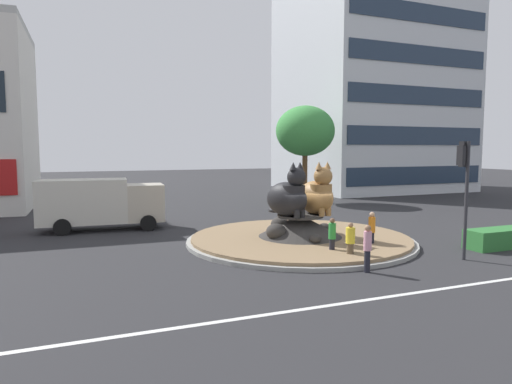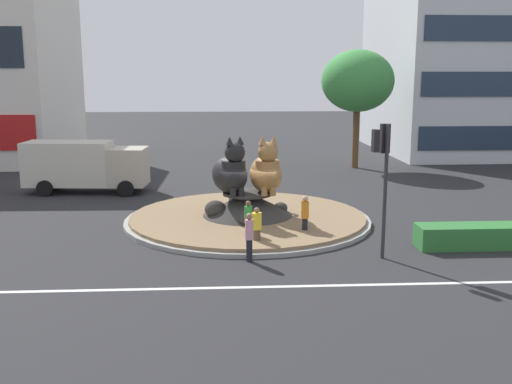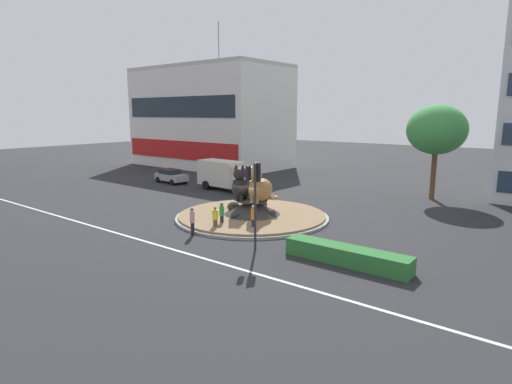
{
  "view_description": "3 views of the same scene",
  "coord_description": "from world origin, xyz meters",
  "views": [
    {
      "loc": [
        -10.3,
        -19.8,
        4.63
      ],
      "look_at": [
        -2.25,
        0.27,
        2.57
      ],
      "focal_mm": 31.89,
      "sensor_mm": 36.0,
      "label": 1
    },
    {
      "loc": [
        -1.1,
        -26.25,
        6.7
      ],
      "look_at": [
        0.38,
        0.04,
        1.38
      ],
      "focal_mm": 41.31,
      "sensor_mm": 36.0,
      "label": 2
    },
    {
      "loc": [
        18.72,
        -23.65,
        7.61
      ],
      "look_at": [
        0.82,
        -0.59,
        2.14
      ],
      "focal_mm": 29.57,
      "sensor_mm": 36.0,
      "label": 3
    }
  ],
  "objects": [
    {
      "name": "pedestrian_pink_shirt",
      "position": [
        -0.19,
        -5.83,
        0.98
      ],
      "size": [
        0.3,
        0.3,
        1.8
      ],
      "rotation": [
        0.0,
        0.0,
        0.9
      ],
      "color": "black",
      "rests_on": "ground"
    },
    {
      "name": "clipped_hedge_strip",
      "position": [
        9.76,
        -4.56,
        0.45
      ],
      "size": [
        6.66,
        1.2,
        0.9
      ],
      "primitive_type": "cube",
      "color": "#2D7033",
      "rests_on": "ground"
    },
    {
      "name": "broadleaf_tree_behind_island",
      "position": [
        8.42,
        15.41,
        6.16
      ],
      "size": [
        5.1,
        5.1,
        8.36
      ],
      "color": "brown",
      "rests_on": "ground"
    },
    {
      "name": "cat_statue_black",
      "position": [
        -0.76,
        -0.26,
        2.35
      ],
      "size": [
        2.2,
        2.98,
        2.62
      ],
      "rotation": [
        0.0,
        0.0,
        -1.18
      ],
      "color": "black",
      "rests_on": "roundabout_island"
    },
    {
      "name": "ground_plane",
      "position": [
        0.0,
        0.0,
        0.0
      ],
      "size": [
        160.0,
        160.0,
        0.0
      ],
      "primitive_type": "plane",
      "color": "#28282B"
    },
    {
      "name": "cat_statue_tabby",
      "position": [
        0.84,
        -0.18,
        2.36
      ],
      "size": [
        1.7,
        2.74,
        2.62
      ],
      "rotation": [
        0.0,
        0.0,
        -1.49
      ],
      "color": "#9E703D",
      "rests_on": "roundabout_island"
    },
    {
      "name": "traffic_light_mast",
      "position": [
        4.64,
        -5.63,
        3.62
      ],
      "size": [
        0.71,
        0.6,
        4.94
      ],
      "rotation": [
        0.0,
        0.0,
        1.71
      ],
      "color": "#2D2D33",
      "rests_on": "ground"
    },
    {
      "name": "roundabout_island",
      "position": [
        -0.02,
        0.01,
        0.4
      ],
      "size": [
        11.21,
        11.21,
        1.4
      ],
      "color": "gray",
      "rests_on": "ground"
    },
    {
      "name": "delivery_box_truck",
      "position": [
        -8.97,
        7.31,
        1.61
      ],
      "size": [
        6.97,
        2.86,
        2.92
      ],
      "rotation": [
        0.0,
        0.0,
        -0.07
      ],
      "color": "#B7AD99",
      "rests_on": "ground"
    },
    {
      "name": "pedestrian_orange_shirt",
      "position": [
        2.26,
        -2.73,
        0.95
      ],
      "size": [
        0.31,
        0.31,
        1.76
      ],
      "rotation": [
        0.0,
        0.0,
        4.22
      ],
      "color": "black",
      "rests_on": "ground"
    },
    {
      "name": "pedestrian_green_shirt",
      "position": [
        -0.11,
        -3.18,
        0.9
      ],
      "size": [
        0.32,
        0.32,
        1.68
      ],
      "rotation": [
        0.0,
        0.0,
        3.17
      ],
      "color": "black",
      "rests_on": "ground"
    },
    {
      "name": "pedestrian_yellow_shirt",
      "position": [
        0.18,
        -4.13,
        0.84
      ],
      "size": [
        0.38,
        0.38,
        1.62
      ],
      "rotation": [
        0.0,
        0.0,
        3.87
      ],
      "color": "brown",
      "rests_on": "ground"
    },
    {
      "name": "lane_centreline",
      "position": [
        0.0,
        -8.47,
        0.0
      ],
      "size": [
        112.0,
        0.2,
        0.01
      ],
      "primitive_type": "cube",
      "color": "silver",
      "rests_on": "ground"
    }
  ]
}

